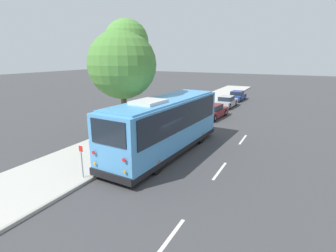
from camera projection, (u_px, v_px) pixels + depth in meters
name	position (u px, v px, depth m)	size (l,w,h in m)	color
ground_plane	(156.00, 161.00, 15.21)	(160.00, 160.00, 0.00)	#3D3D3F
sidewalk_slab	(104.00, 149.00, 16.87)	(80.00, 4.40, 0.15)	#B2AFA8
curb_strip	(133.00, 155.00, 15.88)	(80.00, 0.14, 0.15)	#9D9A94
shuttle_bus	(165.00, 123.00, 15.95)	(10.30, 3.15, 3.58)	#4C93D1
parked_sedan_maroon	(212.00, 112.00, 25.60)	(4.74, 2.11, 1.32)	maroon
parked_sedan_silver	(226.00, 102.00, 31.01)	(4.33, 1.84, 1.31)	#A8AAAF
parked_sedan_blue	(237.00, 96.00, 35.78)	(4.34, 1.80, 1.26)	navy
street_tree	(123.00, 60.00, 16.24)	(4.25, 4.25, 7.97)	brown
sign_post_near	(82.00, 161.00, 12.56)	(0.06, 0.22, 1.62)	gray
sign_post_far	(100.00, 155.00, 13.68)	(0.06, 0.22, 1.42)	gray
lane_stripe_behind	(169.00, 239.00, 8.69)	(2.40, 0.14, 0.01)	silver
lane_stripe_mid	(220.00, 171.00, 13.86)	(2.40, 0.14, 0.01)	silver
lane_stripe_ahead	(243.00, 139.00, 19.03)	(2.40, 0.14, 0.01)	silver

